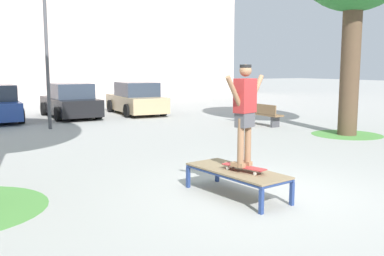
# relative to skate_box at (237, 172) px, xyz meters

# --- Properties ---
(ground_plane) EXTENTS (120.00, 120.00, 0.00)m
(ground_plane) POSITION_rel_skate_box_xyz_m (0.40, -0.13, -0.41)
(ground_plane) COLOR #A8A8A3
(skate_box) EXTENTS (0.97, 1.97, 0.46)m
(skate_box) POSITION_rel_skate_box_xyz_m (0.00, 0.00, 0.00)
(skate_box) COLOR navy
(skate_box) RESTS_ON ground
(skateboard) EXTENTS (0.42, 0.82, 0.09)m
(skateboard) POSITION_rel_skate_box_xyz_m (0.02, -0.17, 0.12)
(skateboard) COLOR #B23333
(skateboard) RESTS_ON skate_box
(skater) EXTENTS (0.98, 0.39, 1.69)m
(skater) POSITION_rel_skate_box_xyz_m (0.02, -0.17, 1.12)
(skater) COLOR #8E6647
(skater) RESTS_ON skateboard
(grass_patch_near_right) EXTENTS (2.27, 2.27, 0.01)m
(grass_patch_near_right) POSITION_rel_skate_box_xyz_m (7.20, 3.67, -0.41)
(grass_patch_near_right) COLOR #519342
(grass_patch_near_right) RESTS_ON ground
(car_black) EXTENTS (1.92, 4.20, 1.50)m
(car_black) POSITION_rel_skate_box_xyz_m (0.77, 13.37, 0.28)
(car_black) COLOR black
(car_black) RESTS_ON ground
(car_tan) EXTENTS (2.13, 4.31, 1.50)m
(car_tan) POSITION_rel_skate_box_xyz_m (3.83, 13.15, 0.28)
(car_tan) COLOR tan
(car_tan) RESTS_ON ground
(park_bench) EXTENTS (0.50, 2.41, 0.83)m
(park_bench) POSITION_rel_skate_box_xyz_m (6.30, 7.21, 0.03)
(park_bench) COLOR brown
(park_bench) RESTS_ON ground
(light_post) EXTENTS (0.36, 0.36, 5.83)m
(light_post) POSITION_rel_skate_box_xyz_m (-0.87, 10.02, 3.41)
(light_post) COLOR #4C4C51
(light_post) RESTS_ON ground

